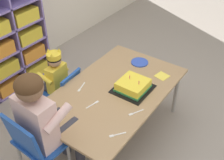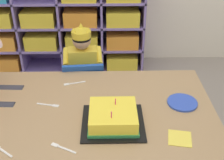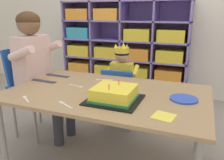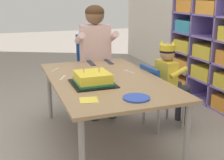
# 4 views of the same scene
# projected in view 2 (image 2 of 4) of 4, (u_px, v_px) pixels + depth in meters

# --- Properties ---
(storage_cubby_shelf) EXTENTS (1.65, 0.35, 1.23)m
(storage_cubby_shelf) POSITION_uv_depth(u_px,v_px,m) (59.00, 17.00, 2.93)
(storage_cubby_shelf) COLOR #7F6BB2
(storage_cubby_shelf) RESTS_ON ground
(activity_table) EXTENTS (1.39, 0.84, 0.55)m
(activity_table) POSITION_uv_depth(u_px,v_px,m) (93.00, 114.00, 1.72)
(activity_table) COLOR #A37F56
(activity_table) RESTS_ON ground
(classroom_chair_blue) EXTENTS (0.34, 0.37, 0.59)m
(classroom_chair_blue) POSITION_uv_depth(u_px,v_px,m) (84.00, 85.00, 2.26)
(classroom_chair_blue) COLOR #1E4CA8
(classroom_chair_blue) RESTS_ON ground
(child_with_crown) EXTENTS (0.31, 0.31, 0.81)m
(child_with_crown) POSITION_uv_depth(u_px,v_px,m) (83.00, 62.00, 2.27)
(child_with_crown) COLOR yellow
(child_with_crown) RESTS_ON ground
(birthday_cake_on_tray) EXTENTS (0.33, 0.31, 0.13)m
(birthday_cake_on_tray) POSITION_uv_depth(u_px,v_px,m) (113.00, 118.00, 1.56)
(birthday_cake_on_tray) COLOR black
(birthday_cake_on_tray) RESTS_ON activity_table
(paper_plate_stack) EXTENTS (0.18, 0.18, 0.01)m
(paper_plate_stack) POSITION_uv_depth(u_px,v_px,m) (182.00, 102.00, 1.73)
(paper_plate_stack) COLOR blue
(paper_plate_stack) RESTS_ON activity_table
(paper_napkin_square) EXTENTS (0.13, 0.13, 0.00)m
(paper_napkin_square) POSITION_uv_depth(u_px,v_px,m) (180.00, 138.00, 1.48)
(paper_napkin_square) COLOR #F4DB4C
(paper_napkin_square) RESTS_ON activity_table
(fork_by_napkin) EXTENTS (0.14, 0.05, 0.00)m
(fork_by_napkin) POSITION_uv_depth(u_px,v_px,m) (73.00, 83.00, 1.91)
(fork_by_napkin) COLOR white
(fork_by_napkin) RESTS_ON activity_table
(fork_scattered_mid_table) EXTENTS (0.13, 0.08, 0.00)m
(fork_scattered_mid_table) POSITION_uv_depth(u_px,v_px,m) (62.00, 148.00, 1.43)
(fork_scattered_mid_table) COLOR white
(fork_scattered_mid_table) RESTS_ON activity_table
(fork_near_child_seat) EXTENTS (0.13, 0.04, 0.00)m
(fork_near_child_seat) POSITION_uv_depth(u_px,v_px,m) (49.00, 105.00, 1.72)
(fork_near_child_seat) COLOR white
(fork_near_child_seat) RESTS_ON activity_table
(fork_near_cake_tray) EXTENTS (0.11, 0.09, 0.00)m
(fork_near_cake_tray) POSITION_uv_depth(u_px,v_px,m) (2.00, 150.00, 1.41)
(fork_near_cake_tray) COLOR white
(fork_near_cake_tray) RESTS_ON activity_table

